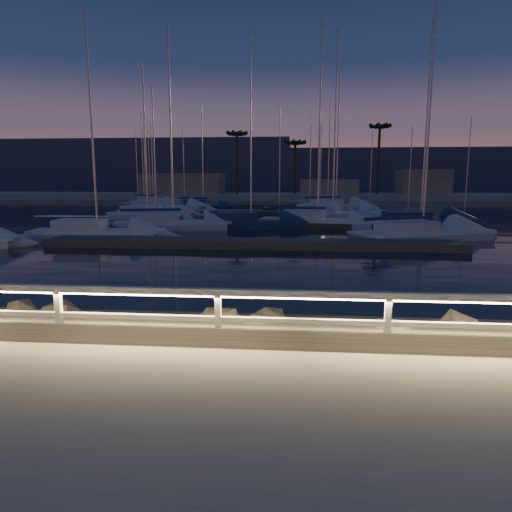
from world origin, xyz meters
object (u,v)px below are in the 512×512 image
Objects in this scene: sailboat_j at (146,214)px; sailboat_l at (330,213)px; sailboat_b at (94,232)px; sailboat_d at (419,233)px; sailboat_e at (154,213)px; sailboat_f at (170,223)px; sailboat_c at (248,222)px; sailboat_h at (418,221)px; sailboat_k at (334,206)px; sailboat_g at (314,221)px; guard_rail at (160,303)px; sailboat_i at (202,206)px; sailboat_n at (172,206)px; sailboat_m at (152,202)px.

sailboat_l reaches higher than sailboat_j.
sailboat_b is 0.90× the size of sailboat_d.
sailboat_l reaches higher than sailboat_e.
sailboat_f reaches higher than sailboat_j.
sailboat_c is 12.86m from sailboat_h.
sailboat_g is at bearing -123.12° from sailboat_k.
sailboat_l reaches higher than sailboat_k.
sailboat_h reaches higher than guard_rail.
sailboat_k is (-2.88, 26.51, 0.03)m from sailboat_d.
sailboat_b is 26.67m from sailboat_i.
sailboat_l is at bearing -8.65° from sailboat_e.
sailboat_l is 20.07m from sailboat_n.
sailboat_b is at bearing 117.65° from guard_rail.
sailboat_i is (-12.44, 18.18, -0.01)m from sailboat_g.
sailboat_b is 23.13m from sailboat_h.
sailboat_j is 16.71m from sailboat_l.
sailboat_b is at bearing -172.86° from sailboat_h.
sailboat_h is 29.08m from sailboat_n.
sailboat_k is 0.93× the size of sailboat_l.
sailboat_b is at bearing -133.20° from sailboat_f.
sailboat_c is 20.86m from sailboat_i.
sailboat_e reaches higher than sailboat_m.
sailboat_h is at bearing -99.91° from sailboat_k.
sailboat_i is at bearing 164.57° from sailboat_l.
sailboat_g is 19.58m from sailboat_k.
sailboat_l is (14.15, -10.27, 0.03)m from sailboat_i.
sailboat_m is at bearing 97.82° from sailboat_b.
sailboat_i is at bearing 102.81° from sailboat_c.
sailboat_b is at bearing -148.19° from sailboat_c.
sailboat_g is 0.89× the size of sailboat_l.
sailboat_d is 15.64m from sailboat_l.
sailboat_g is 0.95× the size of sailboat_k.
sailboat_g is at bearing 168.83° from sailboat_h.
sailboat_n is at bearing 161.07° from sailboat_k.
sailboat_g is at bearing 6.19° from sailboat_c.
sailboat_k is 26.10m from sailboat_m.
sailboat_h is (11.61, 27.55, -0.94)m from guard_rail.
sailboat_h is at bearing -26.97° from sailboat_e.
sailboat_g is 23.69m from sailboat_n.
sailboat_e is 0.73× the size of sailboat_l.
sailboat_b is at bearing -91.42° from sailboat_i.
sailboat_n reaches higher than sailboat_b.
sailboat_k is at bearing 60.66° from sailboat_c.
sailboat_d is at bearing -108.10° from sailboat_k.
sailboat_j is at bearing -99.24° from sailboat_i.
sailboat_h is 0.90× the size of sailboat_l.
sailboat_m is (-21.57, 28.16, -0.02)m from sailboat_g.
sailboat_c is 1.13× the size of sailboat_e.
sailboat_e is 11.28m from sailboat_f.
sailboat_k is at bearing 88.24° from sailboat_h.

